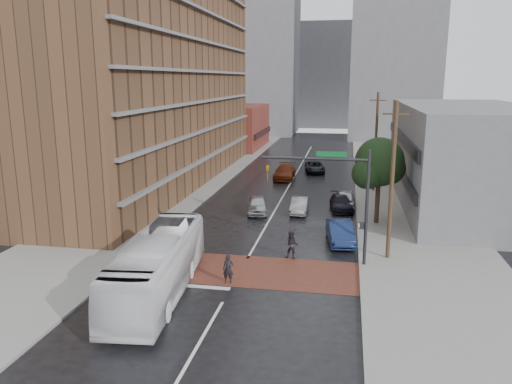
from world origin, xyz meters
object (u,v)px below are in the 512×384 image
at_px(pedestrian_b, 292,245).
at_px(car_travel_b, 300,205).
at_px(transit_bus, 158,265).
at_px(car_parked_near, 340,232).
at_px(suv_travel, 315,167).
at_px(car_parked_far, 345,199).
at_px(car_parked_mid, 341,203).
at_px(pedestrian_a, 228,269).
at_px(car_travel_a, 257,205).
at_px(car_travel_c, 285,172).

distance_m(pedestrian_b, car_travel_b, 11.39).
bearing_deg(transit_bus, car_parked_near, 42.35).
bearing_deg(suv_travel, transit_bus, -107.74).
bearing_deg(car_parked_far, pedestrian_b, -103.45).
bearing_deg(car_parked_far, car_travel_b, -145.83).
bearing_deg(transit_bus, suv_travel, 75.48).
bearing_deg(car_parked_mid, car_parked_far, 65.95).
relative_size(pedestrian_a, car_parked_near, 0.36).
distance_m(car_travel_a, car_travel_c, 15.28).
bearing_deg(suv_travel, car_travel_b, -98.98).
bearing_deg(car_travel_a, car_parked_mid, 8.17).
distance_m(transit_bus, car_parked_far, 22.75).
height_order(transit_bus, pedestrian_b, transit_bus).
distance_m(pedestrian_b, car_parked_far, 14.37).
distance_m(car_travel_c, car_parked_mid, 14.59).
height_order(transit_bus, pedestrian_a, transit_bus).
height_order(car_travel_a, car_travel_c, car_travel_c).
xyz_separation_m(transit_bus, pedestrian_b, (6.37, 6.60, -0.70)).
xyz_separation_m(pedestrian_b, car_parked_mid, (2.90, 13.00, -0.29)).
relative_size(car_travel_b, car_parked_near, 0.85).
relative_size(car_travel_b, car_travel_c, 0.73).
bearing_deg(suv_travel, pedestrian_a, -102.96).
bearing_deg(car_travel_a, pedestrian_a, -95.61).
relative_size(car_travel_b, car_parked_far, 0.89).
bearing_deg(car_parked_mid, transit_bus, -121.87).
height_order(transit_bus, car_travel_b, transit_bus).
distance_m(car_travel_c, car_parked_far, 13.86).
bearing_deg(pedestrian_a, pedestrian_b, 49.95).
relative_size(car_parked_mid, car_parked_far, 0.98).
height_order(car_travel_a, car_parked_far, car_parked_far).
xyz_separation_m(car_parked_near, car_parked_mid, (-0.08, 9.19, -0.14)).
relative_size(pedestrian_b, car_travel_b, 0.46).
xyz_separation_m(car_travel_a, car_parked_far, (7.38, 3.29, 0.05)).
xyz_separation_m(pedestrian_a, car_parked_near, (6.05, 8.31, -0.06)).
xyz_separation_m(car_travel_b, suv_travel, (0.01, 19.38, 0.01)).
distance_m(car_travel_c, suv_travel, 5.70).
distance_m(transit_bus, car_travel_c, 32.72).
bearing_deg(pedestrian_b, car_parked_far, 86.23).
height_order(car_travel_b, car_parked_mid, car_travel_b).
xyz_separation_m(car_parked_mid, car_parked_far, (0.32, 1.01, 0.13)).
bearing_deg(car_parked_far, car_travel_c, 119.61).
relative_size(car_parked_near, car_parked_far, 1.05).
height_order(pedestrian_a, pedestrian_b, pedestrian_b).
relative_size(transit_bus, pedestrian_a, 6.96).
height_order(car_travel_c, car_parked_near, car_travel_c).
bearing_deg(car_travel_a, car_parked_far, 14.28).
bearing_deg(pedestrian_b, transit_bus, -124.78).
height_order(car_travel_b, car_parked_far, car_parked_far).
xyz_separation_m(pedestrian_b, car_parked_far, (3.22, 14.01, -0.16)).
xyz_separation_m(car_travel_a, car_parked_near, (7.15, -6.90, 0.06)).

